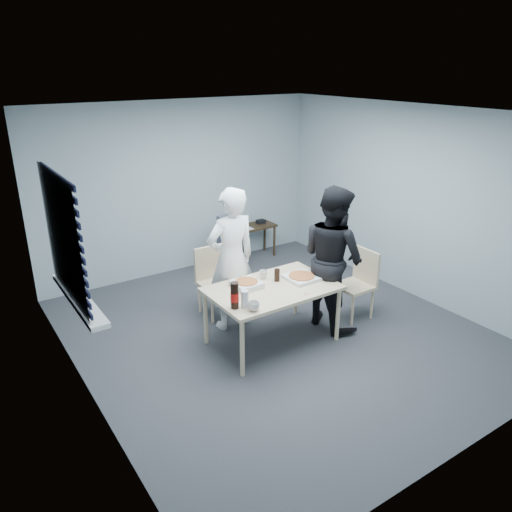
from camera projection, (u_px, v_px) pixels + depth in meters
room at (67, 247)px, 4.76m from camera, size 5.00×5.00×5.00m
dining_table at (272, 292)px, 5.69m from camera, size 1.45×0.92×0.70m
chair_far at (213, 276)px, 6.43m from camera, size 0.42×0.42×0.89m
chair_right at (360, 279)px, 6.35m from camera, size 0.42×0.42×0.89m
person_white at (231, 259)px, 5.96m from camera, size 0.65×0.42×1.77m
person_black at (333, 258)px, 6.02m from camera, size 0.47×0.86×1.77m
side_table at (251, 231)px, 8.28m from camera, size 0.83×0.37×0.55m
stool at (229, 251)px, 7.52m from camera, size 0.38×0.38×0.53m
backpack at (230, 231)px, 7.39m from camera, size 0.32×0.23×0.45m
pizza_box_a at (247, 284)px, 5.66m from camera, size 0.30×0.30×0.07m
pizza_box_b at (301, 277)px, 5.86m from camera, size 0.35×0.35×0.05m
mug_a at (254, 306)px, 5.12m from camera, size 0.17×0.17×0.10m
mug_b at (263, 275)px, 5.88m from camera, size 0.10×0.10×0.09m
cola_glass at (277, 275)px, 5.80m from camera, size 0.09×0.09×0.15m
soda_bottle at (235, 296)px, 5.14m from camera, size 0.09×0.09×0.29m
plastic_cups at (245, 299)px, 5.17m from camera, size 0.10×0.10×0.19m
rubber_band at (307, 294)px, 5.49m from camera, size 0.06×0.06×0.00m
papers at (244, 228)px, 8.16m from camera, size 0.22×0.29×0.00m
black_box at (261, 222)px, 8.39m from camera, size 0.16×0.13×0.06m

